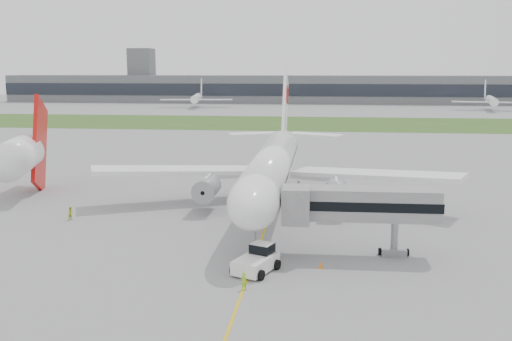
# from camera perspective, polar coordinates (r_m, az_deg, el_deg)

# --- Properties ---
(ground) EXTENTS (600.00, 600.00, 0.00)m
(ground) POSITION_cam_1_polar(r_m,az_deg,el_deg) (69.66, 1.36, -4.63)
(ground) COLOR gray
(ground) RESTS_ON ground
(apron_markings) EXTENTS (70.00, 70.00, 0.04)m
(apron_markings) POSITION_cam_1_polar(r_m,az_deg,el_deg) (64.86, 0.96, -5.75)
(apron_markings) COLOR gold
(apron_markings) RESTS_ON ground
(grass_strip) EXTENTS (600.00, 50.00, 0.02)m
(grass_strip) POSITION_cam_1_polar(r_m,az_deg,el_deg) (188.00, 4.75, 4.75)
(grass_strip) COLOR #2D4F1D
(grass_strip) RESTS_ON ground
(terminal_building) EXTENTS (320.00, 22.30, 14.00)m
(terminal_building) POSITION_cam_1_polar(r_m,az_deg,el_deg) (297.19, 5.50, 8.09)
(terminal_building) COLOR slate
(terminal_building) RESTS_ON ground
(control_tower) EXTENTS (12.00, 12.00, 56.00)m
(control_tower) POSITION_cam_1_polar(r_m,az_deg,el_deg) (314.63, -11.25, 6.78)
(control_tower) COLOR slate
(control_tower) RESTS_ON ground
(airliner) EXTENTS (48.13, 53.95, 17.88)m
(airliner) POSITION_cam_1_polar(r_m,az_deg,el_deg) (73.21, 1.73, 0.64)
(airliner) COLOR white
(airliner) RESTS_ON ground
(pushback_tug) EXTENTS (4.36, 5.17, 2.32)m
(pushback_tug) POSITION_cam_1_polar(r_m,az_deg,el_deg) (51.26, 0.14, -8.88)
(pushback_tug) COLOR white
(pushback_tug) RESTS_ON ground
(jet_bridge) EXTENTS (14.81, 4.48, 6.86)m
(jet_bridge) POSITION_cam_1_polar(r_m,az_deg,el_deg) (54.84, 9.87, -3.41)
(jet_bridge) COLOR #959497
(jet_bridge) RESTS_ON ground
(safety_cone_left) EXTENTS (0.36, 0.36, 0.49)m
(safety_cone_left) POSITION_cam_1_polar(r_m,az_deg,el_deg) (51.98, -1.11, -9.58)
(safety_cone_left) COLOR orange
(safety_cone_left) RESTS_ON ground
(safety_cone_right) EXTENTS (0.44, 0.44, 0.60)m
(safety_cone_right) POSITION_cam_1_polar(r_m,az_deg,el_deg) (52.51, 6.48, -9.37)
(safety_cone_right) COLOR orange
(safety_cone_right) RESTS_ON ground
(ground_crew_near) EXTENTS (0.66, 0.64, 1.52)m
(ground_crew_near) POSITION_cam_1_polar(r_m,az_deg,el_deg) (47.22, -1.24, -11.00)
(ground_crew_near) COLOR #90DB24
(ground_crew_near) RESTS_ON ground
(ground_crew_far) EXTENTS (0.91, 0.98, 1.61)m
(ground_crew_far) POSITION_cam_1_polar(r_m,az_deg,el_deg) (71.44, -18.02, -4.09)
(ground_crew_far) COLOR gold
(ground_crew_far) RESTS_ON ground
(neighbor_aircraft) EXTENTS (7.85, 18.45, 14.88)m
(neighbor_aircraft) POSITION_cam_1_polar(r_m,az_deg,el_deg) (85.75, -22.51, 1.43)
(neighbor_aircraft) COLOR #BE0F0A
(neighbor_aircraft) RESTS_ON ground
(distant_aircraft_left) EXTENTS (36.51, 33.29, 12.45)m
(distant_aircraft_left) POSITION_cam_1_polar(r_m,az_deg,el_deg) (262.72, -5.96, 6.28)
(distant_aircraft_left) COLOR white
(distant_aircraft_left) RESTS_ON ground
(distant_aircraft_right) EXTENTS (36.89, 33.95, 12.22)m
(distant_aircraft_right) POSITION_cam_1_polar(r_m,az_deg,el_deg) (262.39, 22.43, 5.56)
(distant_aircraft_right) COLOR white
(distant_aircraft_right) RESTS_ON ground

